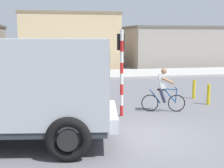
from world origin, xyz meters
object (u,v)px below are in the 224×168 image
Objects in this scene: traffic_light_pole at (121,61)px; bollard_far at (194,89)px; car_red_near at (7,75)px; bollard_near at (208,94)px; truck_foreground at (13,85)px; cyclist at (163,90)px.

bollard_far is (4.17, 2.47, -1.62)m from traffic_light_pole.
car_red_near is (-4.87, 6.94, -1.25)m from traffic_light_pole.
bollard_far is at bearing -26.34° from car_red_near.
bollard_near is (4.17, 1.07, -1.62)m from traffic_light_pole.
traffic_light_pole is at bearing 35.50° from truck_foreground.
cyclist is at bearing 8.05° from traffic_light_pole.
traffic_light_pole is at bearing -54.92° from car_red_near.
traffic_light_pole is 5.10m from bollard_far.
bollard_near is (2.41, 0.82, -0.41)m from cyclist.
truck_foreground reaches higher than bollard_near.
car_red_near reaches higher than bollard_far.
bollard_near is at bearing -33.02° from car_red_near.
truck_foreground is 9.34m from bollard_far.
cyclist is 1.91× the size of bollard_far.
bollard_near is (7.77, 3.64, -1.22)m from truck_foreground.
truck_foreground is at bearing -154.92° from bollard_near.
car_red_near is (-1.27, 9.51, -0.85)m from truck_foreground.
truck_foreground is at bearing -152.26° from cyclist.
cyclist is at bearing -161.26° from bollard_near.
car_red_near is at bearing 153.66° from bollard_far.
truck_foreground is 3.34× the size of cyclist.
car_red_near is at bearing 134.75° from cyclist.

